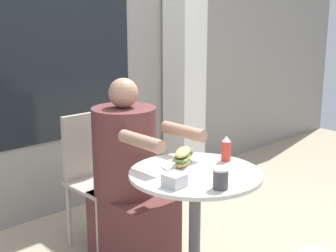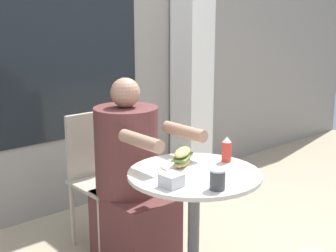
{
  "view_description": "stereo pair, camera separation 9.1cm",
  "coord_description": "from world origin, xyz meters",
  "px_view_note": "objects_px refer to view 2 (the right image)",
  "views": [
    {
      "loc": [
        -1.61,
        -1.51,
        1.49
      ],
      "look_at": [
        0.0,
        0.2,
        0.92
      ],
      "focal_mm": 50.0,
      "sensor_mm": 36.0,
      "label": 1
    },
    {
      "loc": [
        -1.54,
        -1.57,
        1.49
      ],
      "look_at": [
        0.0,
        0.2,
        0.92
      ],
      "focal_mm": 50.0,
      "sensor_mm": 36.0,
      "label": 2
    }
  ],
  "objects_px": {
    "seated_diner": "(131,187)",
    "sandwich_on_plate": "(182,159)",
    "diner_chair": "(99,167)",
    "cafe_table": "(194,209)",
    "drink_cup": "(218,179)",
    "condiment_bottle": "(227,149)"
  },
  "relations": [
    {
      "from": "diner_chair",
      "to": "sandwich_on_plate",
      "type": "distance_m",
      "value": 0.81
    },
    {
      "from": "diner_chair",
      "to": "drink_cup",
      "type": "xyz_separation_m",
      "value": [
        -0.08,
        -1.12,
        0.25
      ]
    },
    {
      "from": "seated_diner",
      "to": "diner_chair",
      "type": "bearing_deg",
      "value": -89.81
    },
    {
      "from": "drink_cup",
      "to": "seated_diner",
      "type": "bearing_deg",
      "value": 83.74
    },
    {
      "from": "diner_chair",
      "to": "drink_cup",
      "type": "bearing_deg",
      "value": 85.98
    },
    {
      "from": "sandwich_on_plate",
      "to": "diner_chair",
      "type": "bearing_deg",
      "value": 91.19
    },
    {
      "from": "sandwich_on_plate",
      "to": "drink_cup",
      "type": "relative_size",
      "value": 2.29
    },
    {
      "from": "cafe_table",
      "to": "seated_diner",
      "type": "height_order",
      "value": "seated_diner"
    },
    {
      "from": "drink_cup",
      "to": "condiment_bottle",
      "type": "relative_size",
      "value": 0.71
    },
    {
      "from": "sandwich_on_plate",
      "to": "drink_cup",
      "type": "xyz_separation_m",
      "value": [
        -0.1,
        -0.34,
        0.01
      ]
    },
    {
      "from": "sandwich_on_plate",
      "to": "drink_cup",
      "type": "bearing_deg",
      "value": -106.55
    },
    {
      "from": "diner_chair",
      "to": "cafe_table",
      "type": "bearing_deg",
      "value": 90.3
    },
    {
      "from": "cafe_table",
      "to": "diner_chair",
      "type": "relative_size",
      "value": 0.83
    },
    {
      "from": "cafe_table",
      "to": "diner_chair",
      "type": "bearing_deg",
      "value": 89.99
    },
    {
      "from": "drink_cup",
      "to": "sandwich_on_plate",
      "type": "bearing_deg",
      "value": 73.45
    },
    {
      "from": "sandwich_on_plate",
      "to": "condiment_bottle",
      "type": "height_order",
      "value": "condiment_bottle"
    },
    {
      "from": "diner_chair",
      "to": "seated_diner",
      "type": "xyz_separation_m",
      "value": [
        -0.0,
        -0.35,
        -0.03
      ]
    },
    {
      "from": "seated_diner",
      "to": "sandwich_on_plate",
      "type": "xyz_separation_m",
      "value": [
        0.02,
        -0.43,
        0.27
      ]
    },
    {
      "from": "seated_diner",
      "to": "sandwich_on_plate",
      "type": "bearing_deg",
      "value": 92.59
    },
    {
      "from": "seated_diner",
      "to": "condiment_bottle",
      "type": "xyz_separation_m",
      "value": [
        0.25,
        -0.52,
        0.3
      ]
    },
    {
      "from": "diner_chair",
      "to": "sandwich_on_plate",
      "type": "relative_size",
      "value": 3.9
    },
    {
      "from": "cafe_table",
      "to": "drink_cup",
      "type": "relative_size",
      "value": 7.39
    }
  ]
}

